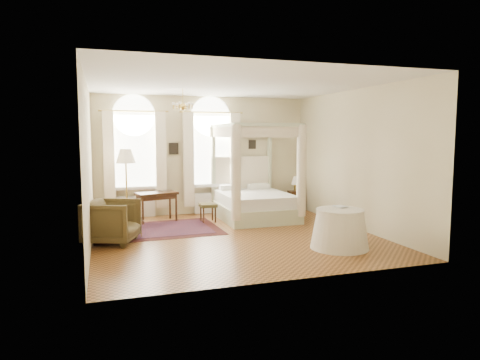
{
  "coord_description": "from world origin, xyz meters",
  "views": [
    {
      "loc": [
        -2.73,
        -8.83,
        2.22
      ],
      "look_at": [
        0.25,
        0.4,
        1.2
      ],
      "focal_mm": 32.0,
      "sensor_mm": 36.0,
      "label": 1
    }
  ],
  "objects_px": {
    "side_table": "(340,229)",
    "armchair": "(112,222)",
    "floor_lamp": "(126,160)",
    "canopy_bed": "(255,197)",
    "nightstand": "(296,201)",
    "stool": "(208,207)",
    "writing_desk": "(157,197)",
    "coffee_table": "(129,221)"
  },
  "relations": [
    {
      "from": "side_table",
      "to": "armchair",
      "type": "bearing_deg",
      "value": 157.38
    },
    {
      "from": "side_table",
      "to": "floor_lamp",
      "type": "bearing_deg",
      "value": 135.52
    },
    {
      "from": "armchair",
      "to": "side_table",
      "type": "distance_m",
      "value": 4.61
    },
    {
      "from": "armchair",
      "to": "floor_lamp",
      "type": "xyz_separation_m",
      "value": [
        0.41,
        2.0,
        1.15
      ]
    },
    {
      "from": "armchair",
      "to": "side_table",
      "type": "xyz_separation_m",
      "value": [
        4.25,
        -1.77,
        -0.07
      ]
    },
    {
      "from": "canopy_bed",
      "to": "nightstand",
      "type": "distance_m",
      "value": 1.84
    },
    {
      "from": "nightstand",
      "to": "floor_lamp",
      "type": "bearing_deg",
      "value": -175.03
    },
    {
      "from": "stool",
      "to": "armchair",
      "type": "distance_m",
      "value": 2.85
    },
    {
      "from": "canopy_bed",
      "to": "side_table",
      "type": "bearing_deg",
      "value": -80.25
    },
    {
      "from": "writing_desk",
      "to": "coffee_table",
      "type": "height_order",
      "value": "writing_desk"
    },
    {
      "from": "writing_desk",
      "to": "side_table",
      "type": "bearing_deg",
      "value": -50.24
    },
    {
      "from": "nightstand",
      "to": "stool",
      "type": "relative_size",
      "value": 1.21
    },
    {
      "from": "armchair",
      "to": "floor_lamp",
      "type": "bearing_deg",
      "value": 10.44
    },
    {
      "from": "stool",
      "to": "coffee_table",
      "type": "xyz_separation_m",
      "value": [
        -2.03,
        -1.04,
        -0.05
      ]
    },
    {
      "from": "nightstand",
      "to": "stool",
      "type": "height_order",
      "value": "nightstand"
    },
    {
      "from": "nightstand",
      "to": "coffee_table",
      "type": "height_order",
      "value": "nightstand"
    },
    {
      "from": "stool",
      "to": "side_table",
      "type": "xyz_separation_m",
      "value": [
        1.86,
        -3.31,
        -0.01
      ]
    },
    {
      "from": "nightstand",
      "to": "writing_desk",
      "type": "xyz_separation_m",
      "value": [
        -4.14,
        -0.47,
        0.37
      ]
    },
    {
      "from": "canopy_bed",
      "to": "coffee_table",
      "type": "bearing_deg",
      "value": -162.14
    },
    {
      "from": "canopy_bed",
      "to": "stool",
      "type": "relative_size",
      "value": 5.3
    },
    {
      "from": "coffee_table",
      "to": "armchair",
      "type": "bearing_deg",
      "value": -126.33
    },
    {
      "from": "canopy_bed",
      "to": "writing_desk",
      "type": "relative_size",
      "value": 2.25
    },
    {
      "from": "canopy_bed",
      "to": "armchair",
      "type": "relative_size",
      "value": 2.54
    },
    {
      "from": "nightstand",
      "to": "armchair",
      "type": "xyz_separation_m",
      "value": [
        -5.28,
        -2.43,
        0.16
      ]
    },
    {
      "from": "writing_desk",
      "to": "floor_lamp",
      "type": "xyz_separation_m",
      "value": [
        -0.74,
        0.04,
        0.95
      ]
    },
    {
      "from": "canopy_bed",
      "to": "coffee_table",
      "type": "height_order",
      "value": "canopy_bed"
    },
    {
      "from": "writing_desk",
      "to": "side_table",
      "type": "distance_m",
      "value": 4.86
    },
    {
      "from": "floor_lamp",
      "to": "writing_desk",
      "type": "bearing_deg",
      "value": -3.35
    },
    {
      "from": "canopy_bed",
      "to": "coffee_table",
      "type": "distance_m",
      "value": 3.49
    },
    {
      "from": "coffee_table",
      "to": "floor_lamp",
      "type": "height_order",
      "value": "floor_lamp"
    },
    {
      "from": "armchair",
      "to": "coffee_table",
      "type": "xyz_separation_m",
      "value": [
        0.37,
        0.5,
        -0.11
      ]
    },
    {
      "from": "nightstand",
      "to": "armchair",
      "type": "relative_size",
      "value": 0.58
    },
    {
      "from": "stool",
      "to": "floor_lamp",
      "type": "bearing_deg",
      "value": 166.8
    },
    {
      "from": "floor_lamp",
      "to": "side_table",
      "type": "relative_size",
      "value": 1.65
    },
    {
      "from": "floor_lamp",
      "to": "side_table",
      "type": "bearing_deg",
      "value": -44.48
    },
    {
      "from": "stool",
      "to": "armchair",
      "type": "height_order",
      "value": "armchair"
    },
    {
      "from": "nightstand",
      "to": "side_table",
      "type": "xyz_separation_m",
      "value": [
        -1.03,
        -4.2,
        0.1
      ]
    },
    {
      "from": "canopy_bed",
      "to": "side_table",
      "type": "relative_size",
      "value": 2.2
    },
    {
      "from": "canopy_bed",
      "to": "coffee_table",
      "type": "xyz_separation_m",
      "value": [
        -3.31,
        -1.07,
        -0.23
      ]
    },
    {
      "from": "nightstand",
      "to": "writing_desk",
      "type": "relative_size",
      "value": 0.51
    },
    {
      "from": "nightstand",
      "to": "floor_lamp",
      "type": "xyz_separation_m",
      "value": [
        -4.88,
        -0.42,
        1.32
      ]
    },
    {
      "from": "armchair",
      "to": "coffee_table",
      "type": "bearing_deg",
      "value": -14.4
    }
  ]
}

